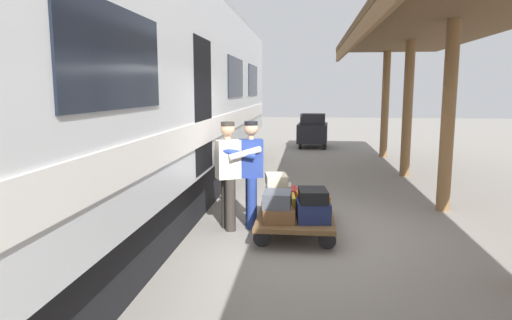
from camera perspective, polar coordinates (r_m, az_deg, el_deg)
ground_plane at (r=7.16m, az=8.25°, el=-9.16°), size 60.00×60.00×0.00m
platform_canopy at (r=7.31m, az=26.90°, el=16.36°), size 3.20×17.82×3.56m
train_car at (r=7.47m, az=-17.92°, el=7.32°), size 3.02×17.84×4.00m
luggage_cart at (r=7.28m, az=4.99°, el=-6.54°), size 1.16×2.11×0.32m
suitcase_tan_vintage at (r=7.81m, az=7.00°, el=-4.42°), size 0.43×0.57×0.20m
suitcase_brown_leather at (r=6.70m, az=2.68°, el=-6.58°), size 0.53×0.69×0.20m
suitcase_navy_fabric at (r=6.67m, az=7.09°, el=-6.33°), size 0.51×0.55×0.28m
suitcase_red_plastic at (r=7.82m, az=3.24°, el=-4.29°), size 0.57×0.53×0.22m
suitcase_yellow_case at (r=7.25m, az=2.98°, el=-5.28°), size 0.51×0.49×0.23m
suitcase_orange_carryall at (r=7.24m, az=7.04°, el=-5.20°), size 0.54×0.58×0.27m
suitcase_gray_aluminum at (r=7.23m, az=2.82°, el=-3.70°), size 0.38×0.38×0.17m
suitcase_cream_canvas at (r=7.16m, az=2.56°, el=-2.45°), size 0.39×0.52×0.16m
suitcase_black_hardshell at (r=6.62m, az=7.09°, el=-4.39°), size 0.44×0.55×0.18m
suitcase_slate_roller at (r=6.61m, az=2.67°, el=-4.88°), size 0.40×0.51×0.22m
porter_in_overalls at (r=7.26m, az=-0.77°, el=-1.29°), size 0.72×0.54×1.70m
porter_by_door at (r=7.17m, az=-3.33°, el=-1.45°), size 0.74×0.62×1.70m
baggage_tug at (r=17.59m, az=7.04°, el=3.59°), size 1.19×1.76×1.30m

